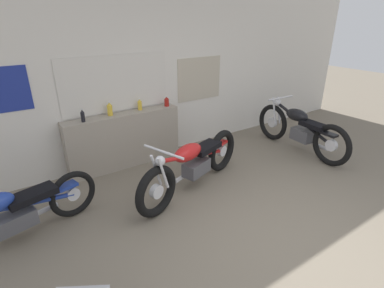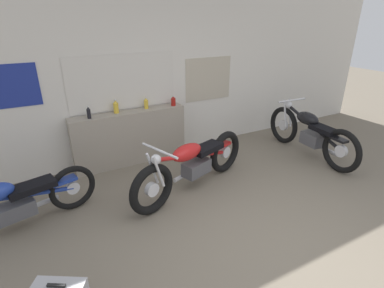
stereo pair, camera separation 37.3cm
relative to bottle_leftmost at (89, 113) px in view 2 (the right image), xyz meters
The scene contains 10 objects.
ground_plane 3.26m from the bottle_leftmost, 65.26° to the right, with size 24.00×24.00×0.00m, color #706656.
wall_back 1.36m from the bottle_leftmost, ahead, with size 10.00×0.07×2.80m.
sill_counter 0.83m from the bottle_leftmost, ahead, with size 1.90×0.28×0.91m.
bottle_leftmost is the anchor object (origin of this frame).
bottle_left_center 0.45m from the bottle_leftmost, ahead, with size 0.08×0.08×0.23m.
bottle_center 0.95m from the bottle_leftmost, ahead, with size 0.07×0.07×0.20m.
bottle_right_center 1.43m from the bottle_leftmost, ahead, with size 0.08×0.08×0.18m.
motorcycle_red 1.77m from the bottle_leftmost, 47.31° to the right, with size 2.13×0.92×0.85m.
motorcycle_blue 1.73m from the bottle_leftmost, 138.00° to the right, with size 2.09×0.79×0.77m.
motorcycle_black 3.77m from the bottle_leftmost, 18.81° to the right, with size 0.64×2.08×0.91m.
Camera 2 is at (-1.98, -1.76, 2.38)m, focal length 28.00 mm.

